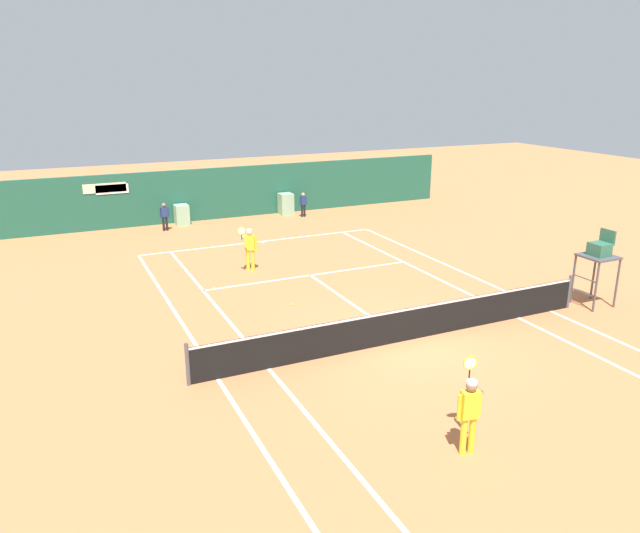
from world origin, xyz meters
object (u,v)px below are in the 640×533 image
object	(u,v)px
player_on_baseline	(250,246)
tennis_ball_near_service_line	(214,288)
tennis_ball_mid_court	(293,304)
player_near_side	(469,409)
ball_kid_left_post	(303,203)
ball_kid_centre_post	(164,215)
umpire_chair	(599,255)

from	to	relation	value
player_on_baseline	tennis_ball_near_service_line	xyz separation A→B (m)	(-1.80, -1.43, -0.93)
tennis_ball_mid_court	player_near_side	bearing A→B (deg)	-90.04
player_on_baseline	ball_kid_left_post	distance (m)	9.36
ball_kid_left_post	player_near_side	bearing A→B (deg)	71.61
ball_kid_centre_post	umpire_chair	bearing A→B (deg)	124.03
player_near_side	ball_kid_centre_post	world-z (taller)	player_near_side
player_near_side	ball_kid_left_post	xyz separation A→B (m)	(5.41, 20.43, -0.22)
player_on_baseline	player_near_side	bearing A→B (deg)	114.81
player_on_baseline	tennis_ball_near_service_line	size ratio (longest dim) A/B	26.78
player_on_baseline	player_near_side	xyz separation A→B (m)	(0.04, -12.82, -0.02)
player_on_baseline	ball_kid_left_post	size ratio (longest dim) A/B	1.44
player_near_side	ball_kid_left_post	world-z (taller)	player_near_side
player_near_side	tennis_ball_near_service_line	size ratio (longest dim) A/B	26.42
umpire_chair	player_near_side	world-z (taller)	umpire_chair
ball_kid_left_post	tennis_ball_mid_court	distance (m)	12.86
umpire_chair	player_near_side	size ratio (longest dim) A/B	1.36
ball_kid_left_post	tennis_ball_mid_court	size ratio (longest dim) A/B	18.61
player_on_baseline	ball_kid_centre_post	world-z (taller)	player_on_baseline
player_on_baseline	tennis_ball_near_service_line	bearing A→B (deg)	63.06
ball_kid_left_post	ball_kid_centre_post	bearing A→B (deg)	-3.55
ball_kid_left_post	tennis_ball_mid_court	world-z (taller)	ball_kid_left_post
tennis_ball_mid_court	player_on_baseline	bearing A→B (deg)	90.70
tennis_ball_mid_court	tennis_ball_near_service_line	bearing A→B (deg)	125.27
umpire_chair	player_near_side	bearing A→B (deg)	118.93
player_near_side	ball_kid_left_post	bearing A→B (deg)	86.93
ball_kid_centre_post	tennis_ball_mid_court	xyz separation A→B (m)	(1.69, -11.65, -0.73)
umpire_chair	ball_kid_left_post	xyz separation A→B (m)	(-3.27, 15.63, -0.92)
umpire_chair	player_on_baseline	world-z (taller)	umpire_chair
ball_kid_centre_post	tennis_ball_mid_court	bearing A→B (deg)	98.75
player_near_side	ball_kid_centre_post	distance (m)	20.50
player_near_side	ball_kid_centre_post	size ratio (longest dim) A/B	1.35
player_on_baseline	ball_kid_left_post	world-z (taller)	player_on_baseline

